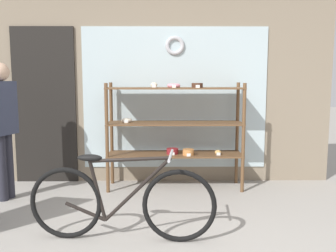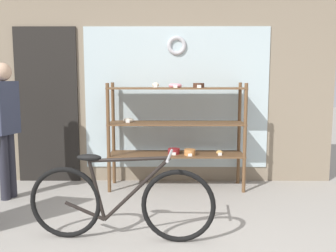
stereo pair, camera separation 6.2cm
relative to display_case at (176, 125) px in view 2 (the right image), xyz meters
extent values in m
cube|color=gray|center=(-0.20, 0.37, 0.68)|extent=(4.66, 0.08, 3.03)
cube|color=silver|center=(0.00, 0.32, 0.32)|extent=(2.48, 0.02, 1.90)
cube|color=black|center=(-1.76, 0.31, 0.22)|extent=(0.84, 0.03, 2.10)
torus|color=#B7B7BC|center=(0.00, 0.30, 1.02)|extent=(0.26, 0.06, 0.26)
cylinder|color=brown|center=(-0.84, -0.20, -0.15)|extent=(0.04, 0.04, 1.36)
cylinder|color=brown|center=(0.84, -0.20, -0.15)|extent=(0.04, 0.04, 1.36)
cylinder|color=brown|center=(-0.84, 0.21, -0.15)|extent=(0.04, 0.04, 1.36)
cylinder|color=brown|center=(0.84, 0.21, -0.15)|extent=(0.04, 0.04, 1.36)
cube|color=brown|center=(0.00, 0.00, -0.39)|extent=(1.73, 0.45, 0.02)
cube|color=brown|center=(0.00, 0.00, 0.02)|extent=(1.73, 0.45, 0.02)
cube|color=brown|center=(0.00, 0.00, 0.46)|extent=(1.73, 0.45, 0.02)
cylinder|color=#422619|center=(0.27, -0.09, 0.50)|extent=(0.14, 0.14, 0.06)
cube|color=white|center=(0.27, -0.17, 0.49)|extent=(0.05, 0.00, 0.04)
cylinder|color=#C67F42|center=(0.17, -0.09, -0.34)|extent=(0.14, 0.14, 0.07)
cube|color=white|center=(0.17, -0.17, -0.36)|extent=(0.05, 0.00, 0.04)
cylinder|color=maroon|center=(-0.03, -0.02, -0.34)|extent=(0.15, 0.15, 0.07)
cube|color=white|center=(-0.03, -0.10, -0.36)|extent=(0.05, 0.00, 0.04)
torus|color=pink|center=(-0.02, -0.01, 0.50)|extent=(0.17, 0.17, 0.05)
cube|color=white|center=(-0.02, -0.10, 0.49)|extent=(0.05, 0.00, 0.04)
ellipsoid|color=tan|center=(0.55, -0.06, -0.35)|extent=(0.08, 0.07, 0.06)
cube|color=white|center=(0.55, -0.11, -0.36)|extent=(0.05, 0.00, 0.04)
ellipsoid|color=beige|center=(-0.27, 0.12, 0.50)|extent=(0.09, 0.08, 0.06)
cube|color=white|center=(-0.27, 0.07, 0.49)|extent=(0.05, 0.00, 0.04)
torus|color=beige|center=(-0.62, 0.05, 0.05)|extent=(0.14, 0.14, 0.05)
cube|color=white|center=(-0.62, -0.03, 0.04)|extent=(0.05, 0.00, 0.04)
torus|color=black|center=(-1.01, -1.54, -0.51)|extent=(0.65, 0.10, 0.65)
torus|color=black|center=(0.00, -1.62, -0.51)|extent=(0.65, 0.10, 0.65)
cylinder|color=black|center=(-0.37, -1.59, -0.37)|extent=(0.60, 0.08, 0.60)
cylinder|color=black|center=(-0.43, -1.59, -0.10)|extent=(0.71, 0.09, 0.07)
cylinder|color=black|center=(-0.72, -1.57, -0.39)|extent=(0.16, 0.04, 0.54)
cylinder|color=black|center=(-0.83, -1.56, -0.58)|extent=(0.37, 0.06, 0.18)
ellipsoid|color=black|center=(-0.78, -1.56, -0.09)|extent=(0.23, 0.11, 0.06)
cylinder|color=#B2B2B7|center=(-0.08, -1.62, -0.06)|extent=(0.06, 0.46, 0.02)
cylinder|color=#282833|center=(-1.99, -0.39, -0.44)|extent=(0.11, 0.11, 0.78)
cylinder|color=#282833|center=(-2.02, -0.50, -0.44)|extent=(0.11, 0.11, 0.78)
cube|color=#33384C|center=(-2.00, -0.45, 0.25)|extent=(0.27, 0.36, 0.61)
sphere|color=tan|center=(-2.00, -0.45, 0.66)|extent=(0.21, 0.21, 0.21)
camera|label=1|loc=(-0.13, -4.75, 0.61)|focal=40.00mm
camera|label=2|loc=(-0.06, -4.75, 0.61)|focal=40.00mm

